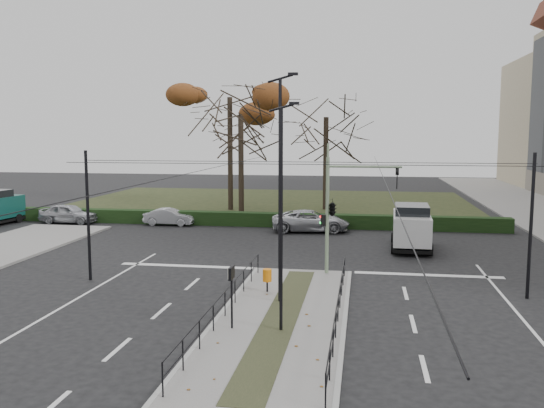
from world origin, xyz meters
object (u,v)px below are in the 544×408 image
at_px(bare_tree_center, 326,124).
at_px(bare_tree_near, 241,123).
at_px(litter_bin, 267,276).
at_px(info_panel, 231,280).
at_px(parked_car_first, 69,213).
at_px(rust_tree, 230,97).
at_px(parked_car_second, 170,217).
at_px(white_van, 411,226).
at_px(traffic_light, 334,206).
at_px(streetlamp_median_far, 281,188).
at_px(parked_car_fourth, 311,221).
at_px(streetlamp_median_near, 282,217).

distance_m(bare_tree_center, bare_tree_near, 8.42).
height_order(litter_bin, info_panel, info_panel).
height_order(parked_car_first, bare_tree_center, bare_tree_center).
bearing_deg(bare_tree_center, rust_tree, -169.36).
height_order(parked_car_second, white_van, white_van).
distance_m(parked_car_second, rust_tree, 12.87).
distance_m(litter_bin, bare_tree_center, 28.13).
height_order(info_panel, bare_tree_near, bare_tree_near).
relative_size(traffic_light, bare_tree_center, 0.51).
xyz_separation_m(info_panel, rust_tree, (-7.17, 30.44, 8.02)).
relative_size(rust_tree, bare_tree_near, 1.20).
distance_m(parked_car_first, rust_tree, 16.50).
bearing_deg(traffic_light, parked_car_second, 133.51).
bearing_deg(info_panel, litter_bin, 84.66).
bearing_deg(bare_tree_center, bare_tree_near, -139.48).
xyz_separation_m(white_van, bare_tree_center, (-6.14, 16.40, 6.22)).
relative_size(streetlamp_median_far, bare_tree_near, 0.83).
height_order(parked_car_fourth, rust_tree, rust_tree).
bearing_deg(litter_bin, streetlamp_median_near, -74.64).
relative_size(streetlamp_median_far, parked_car_second, 2.38).
xyz_separation_m(white_van, rust_tree, (-14.35, 14.86, 8.49)).
bearing_deg(streetlamp_median_far, parked_car_first, 136.06).
bearing_deg(parked_car_first, litter_bin, -131.47).
bearing_deg(streetlamp_median_far, white_van, 63.90).
bearing_deg(parked_car_second, parked_car_first, 92.68).
relative_size(parked_car_second, rust_tree, 0.29).
relative_size(info_panel, white_van, 0.42).
bearing_deg(litter_bin, parked_car_second, 120.79).
bearing_deg(bare_tree_near, parked_car_second, -133.63).
distance_m(streetlamp_median_near, parked_car_first, 29.09).
height_order(parked_car_second, bare_tree_near, bare_tree_near).
height_order(litter_bin, bare_tree_near, bare_tree_near).
distance_m(streetlamp_median_near, bare_tree_center, 32.13).
height_order(parked_car_first, bare_tree_near, bare_tree_near).
relative_size(parked_car_fourth, bare_tree_near, 0.50).
bearing_deg(rust_tree, streetlamp_median_far, -72.84).
relative_size(bare_tree_center, bare_tree_near, 1.00).
bearing_deg(streetlamp_median_far, info_panel, -109.41).
height_order(litter_bin, bare_tree_center, bare_tree_center).
bearing_deg(traffic_light, white_van, 60.07).
bearing_deg(info_panel, bare_tree_near, 101.44).
distance_m(traffic_light, parked_car_fourth, 12.85).
xyz_separation_m(streetlamp_median_near, bare_tree_near, (-7.07, 26.46, 3.54)).
distance_m(traffic_light, bare_tree_near, 20.43).
height_order(traffic_light, parked_car_fourth, traffic_light).
height_order(streetlamp_median_near, parked_car_second, streetlamp_median_near).
bearing_deg(bare_tree_center, info_panel, -91.85).
distance_m(rust_tree, bare_tree_center, 8.65).
xyz_separation_m(parked_car_first, bare_tree_near, (12.28, 4.99, 6.82)).
relative_size(traffic_light, parked_car_fourth, 1.03).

